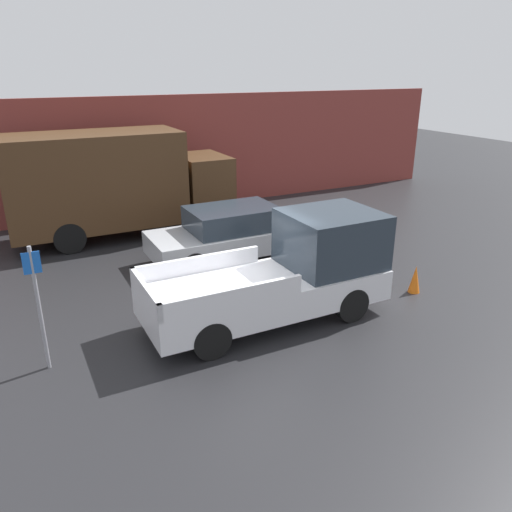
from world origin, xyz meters
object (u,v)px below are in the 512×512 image
(delivery_truck, at_px, (114,182))
(pickup_truck, at_px, (289,272))
(parking_sign, at_px, (38,302))
(traffic_cone, at_px, (415,279))
(car, at_px, (230,233))

(delivery_truck, bearing_deg, pickup_truck, -74.19)
(delivery_truck, bearing_deg, parking_sign, -111.99)
(delivery_truck, relative_size, traffic_cone, 10.27)
(pickup_truck, distance_m, traffic_cone, 3.52)
(parking_sign, bearing_deg, pickup_truck, -2.03)
(pickup_truck, xyz_separation_m, car, (0.25, 3.75, -0.23))
(delivery_truck, bearing_deg, traffic_cone, -55.03)
(pickup_truck, height_order, traffic_cone, pickup_truck)
(parking_sign, xyz_separation_m, traffic_cone, (8.54, -0.59, -1.02))
(delivery_truck, xyz_separation_m, traffic_cone, (5.56, -7.95, -1.47))
(delivery_truck, height_order, traffic_cone, delivery_truck)
(car, xyz_separation_m, traffic_cone, (3.18, -4.16, -0.46))
(parking_sign, bearing_deg, traffic_cone, -3.94)
(car, distance_m, traffic_cone, 5.25)
(pickup_truck, xyz_separation_m, delivery_truck, (-2.14, 7.55, 0.77))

